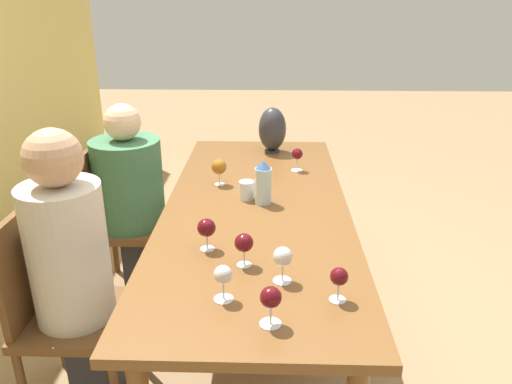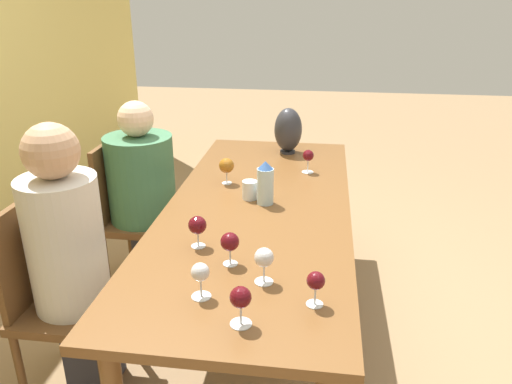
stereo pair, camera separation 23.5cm
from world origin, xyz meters
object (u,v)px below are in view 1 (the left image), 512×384
(wine_glass_3, at_px, (339,278))
(wine_glass_7, at_px, (244,243))
(wine_glass_6, at_px, (297,155))
(water_tumbler, at_px, (246,190))
(chair_near, at_px, (60,306))
(wine_glass_5, at_px, (271,299))
(wine_glass_0, at_px, (223,276))
(person_far, at_px, (133,198))
(wine_glass_2, at_px, (283,258))
(chair_far, at_px, (120,217))
(wine_glass_4, at_px, (207,228))
(water_bottle, at_px, (263,183))
(wine_glass_1, at_px, (219,167))
(person_near, at_px, (73,266))
(vase, at_px, (272,129))

(wine_glass_3, distance_m, wine_glass_7, 0.40)
(wine_glass_6, bearing_deg, wine_glass_3, -176.52)
(water_tumbler, xyz_separation_m, chair_near, (-0.59, 0.76, -0.30))
(wine_glass_5, bearing_deg, wine_glass_0, 50.69)
(chair_near, relative_size, person_far, 0.78)
(wine_glass_2, relative_size, wine_glass_3, 1.10)
(wine_glass_0, height_order, chair_far, chair_far)
(wine_glass_4, bearing_deg, person_far, 32.81)
(chair_far, bearing_deg, wine_glass_7, -140.72)
(water_bottle, height_order, chair_far, water_bottle)
(wine_glass_4, height_order, chair_far, chair_far)
(wine_glass_1, distance_m, wine_glass_3, 1.19)
(wine_glass_0, relative_size, person_far, 0.11)
(wine_glass_2, distance_m, wine_glass_7, 0.18)
(wine_glass_1, bearing_deg, wine_glass_2, -161.35)
(water_tumbler, distance_m, wine_glass_2, 0.78)
(wine_glass_2, height_order, wine_glass_7, wine_glass_2)
(water_tumbler, bearing_deg, wine_glass_1, 38.50)
(wine_glass_6, distance_m, chair_far, 1.11)
(chair_far, distance_m, person_near, 0.92)
(wine_glass_5, distance_m, wine_glass_7, 0.38)
(wine_glass_0, distance_m, chair_near, 0.86)
(water_tumbler, height_order, wine_glass_0, wine_glass_0)
(wine_glass_4, height_order, wine_glass_7, wine_glass_4)
(water_tumbler, relative_size, wine_glass_1, 0.66)
(vase, xyz_separation_m, wine_glass_4, (-1.33, 0.27, -0.06))
(water_bottle, bearing_deg, wine_glass_2, -173.42)
(water_bottle, height_order, wine_glass_7, water_bottle)
(wine_glass_7, bearing_deg, wine_glass_2, -126.94)
(wine_glass_1, height_order, chair_far, chair_far)
(vase, height_order, chair_near, vase)
(wine_glass_2, xyz_separation_m, chair_far, (1.07, 0.93, -0.35))
(wine_glass_6, bearing_deg, person_far, 97.88)
(wine_glass_4, bearing_deg, wine_glass_5, -151.86)
(water_bottle, distance_m, chair_near, 1.07)
(wine_glass_3, xyz_separation_m, chair_far, (1.19, 1.12, -0.35))
(water_bottle, distance_m, wine_glass_4, 0.53)
(chair_far, bearing_deg, wine_glass_3, -136.67)
(water_tumbler, bearing_deg, wine_glass_4, 165.71)
(water_tumbler, relative_size, wine_glass_2, 0.69)
(person_near, bearing_deg, vase, -30.38)
(wine_glass_2, bearing_deg, water_tumbler, 12.36)
(wine_glass_1, height_order, wine_glass_3, wine_glass_1)
(wine_glass_1, distance_m, wine_glass_5, 1.25)
(wine_glass_2, height_order, person_near, person_near)
(wine_glass_6, bearing_deg, person_near, 136.99)
(water_tumbler, relative_size, wine_glass_5, 0.70)
(water_bottle, relative_size, wine_glass_0, 1.69)
(wine_glass_4, height_order, wine_glass_6, same)
(water_bottle, distance_m, water_tumbler, 0.11)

